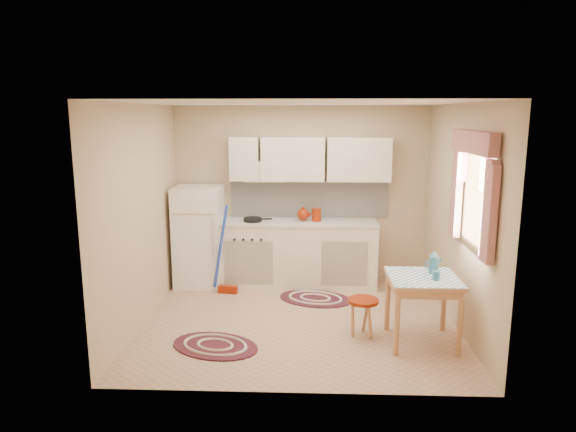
{
  "coord_description": "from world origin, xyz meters",
  "views": [
    {
      "loc": [
        0.1,
        -5.68,
        2.39
      ],
      "look_at": [
        -0.13,
        0.25,
        1.2
      ],
      "focal_mm": 32.0,
      "sensor_mm": 36.0,
      "label": 1
    }
  ],
  "objects_px": {
    "fridge": "(199,236)",
    "table": "(422,310)",
    "base_cabinets": "(295,254)",
    "stool": "(363,318)"
  },
  "relations": [
    {
      "from": "fridge",
      "to": "stool",
      "type": "height_order",
      "value": "fridge"
    },
    {
      "from": "base_cabinets",
      "to": "stool",
      "type": "bearing_deg",
      "value": -65.34
    },
    {
      "from": "fridge",
      "to": "base_cabinets",
      "type": "height_order",
      "value": "fridge"
    },
    {
      "from": "fridge",
      "to": "table",
      "type": "bearing_deg",
      "value": -33.3
    },
    {
      "from": "base_cabinets",
      "to": "table",
      "type": "height_order",
      "value": "base_cabinets"
    },
    {
      "from": "fridge",
      "to": "table",
      "type": "height_order",
      "value": "fridge"
    },
    {
      "from": "fridge",
      "to": "base_cabinets",
      "type": "xyz_separation_m",
      "value": [
        1.34,
        0.05,
        -0.26
      ]
    },
    {
      "from": "base_cabinets",
      "to": "stool",
      "type": "distance_m",
      "value": 1.89
    },
    {
      "from": "fridge",
      "to": "stool",
      "type": "relative_size",
      "value": 3.33
    },
    {
      "from": "fridge",
      "to": "base_cabinets",
      "type": "distance_m",
      "value": 1.37
    }
  ]
}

